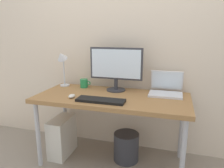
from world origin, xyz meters
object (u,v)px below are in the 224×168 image
at_px(desk_lamp, 62,61).
at_px(computer_tower, 62,136).
at_px(monitor, 116,66).
at_px(laptop, 166,88).
at_px(keyboard, 101,100).
at_px(coffee_mug, 84,83).
at_px(wastebasket, 126,147).
at_px(mouse, 72,96).
at_px(desk, 112,102).

height_order(desk_lamp, computer_tower, desk_lamp).
bearing_deg(monitor, laptop, 2.12).
xyz_separation_m(keyboard, coffee_mug, (-0.34, 0.42, 0.04)).
bearing_deg(desk_lamp, coffee_mug, 5.95).
distance_m(laptop, keyboard, 0.69).
height_order(coffee_mug, wastebasket, coffee_mug).
height_order(desk_lamp, mouse, desk_lamp).
xyz_separation_m(desk, wastebasket, (0.14, 0.06, -0.50)).
bearing_deg(computer_tower, wastebasket, 7.09).
bearing_deg(computer_tower, desk, 2.81).
bearing_deg(laptop, wastebasket, -156.01).
bearing_deg(desk, desk_lamp, 162.49).
bearing_deg(wastebasket, coffee_mug, 162.41).
bearing_deg(coffee_mug, keyboard, -50.79).
height_order(laptop, coffee_mug, laptop).
distance_m(desk, keyboard, 0.21).
bearing_deg(wastebasket, laptop, 23.99).
xyz_separation_m(computer_tower, wastebasket, (0.70, 0.09, -0.06)).
height_order(mouse, wastebasket, mouse).
xyz_separation_m(laptop, desk_lamp, (-1.14, -0.02, 0.23)).
bearing_deg(mouse, wastebasket, 24.61).
bearing_deg(desk_lamp, keyboard, -33.81).
relative_size(mouse, coffee_mug, 0.74).
relative_size(desk, mouse, 16.44).
xyz_separation_m(keyboard, wastebasket, (0.19, 0.25, -0.57)).
relative_size(monitor, computer_tower, 1.32).
relative_size(laptop, keyboard, 0.73).
bearing_deg(wastebasket, mouse, -155.39).
bearing_deg(computer_tower, desk_lamp, 109.24).
relative_size(monitor, wastebasket, 1.85).
height_order(monitor, wastebasket, monitor).
height_order(desk, mouse, mouse).
xyz_separation_m(monitor, wastebasket, (0.15, -0.14, -0.82)).
bearing_deg(coffee_mug, wastebasket, -17.59).
bearing_deg(keyboard, laptop, 37.02).
height_order(desk, monitor, monitor).
bearing_deg(coffee_mug, monitor, -3.97).
bearing_deg(monitor, desk_lamp, 179.96).
bearing_deg(mouse, laptop, 24.35).
bearing_deg(wastebasket, desk_lamp, 169.61).
height_order(desk, computer_tower, desk).
bearing_deg(wastebasket, keyboard, -126.48).
relative_size(desk, computer_tower, 3.52).
height_order(monitor, keyboard, monitor).
xyz_separation_m(monitor, computer_tower, (-0.54, -0.23, -0.76)).
bearing_deg(desk_lamp, monitor, -0.04).
xyz_separation_m(monitor, coffee_mug, (-0.38, 0.03, -0.21)).
height_order(desk, coffee_mug, coffee_mug).
distance_m(monitor, desk_lamp, 0.62).
distance_m(mouse, coffee_mug, 0.39).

